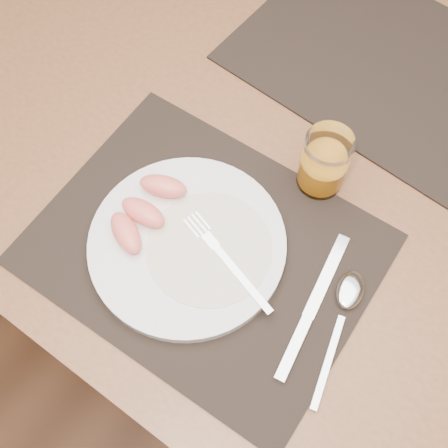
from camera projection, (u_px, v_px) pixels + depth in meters
ground at (269, 304)px, 1.52m from camera, size 5.00×5.00×0.00m
table at (299, 178)px, 0.92m from camera, size 1.40×0.90×0.75m
placemat_near at (204, 249)px, 0.77m from camera, size 0.46×0.36×0.00m
placemat_far at (380, 60)px, 0.92m from camera, size 0.47×0.38×0.00m
plate at (187, 244)px, 0.77m from camera, size 0.27×0.27×0.02m
plate_dressing at (209, 248)px, 0.75m from camera, size 0.17×0.17×0.00m
fork at (221, 254)px, 0.75m from camera, size 0.17×0.07×0.00m
knife at (308, 317)px, 0.73m from camera, size 0.05×0.22×0.01m
spoon at (347, 300)px, 0.73m from camera, size 0.07×0.19×0.01m
juice_glass at (324, 164)px, 0.78m from camera, size 0.07×0.07×0.10m
grapefruit_wedges at (144, 210)px, 0.76m from camera, size 0.08×0.14×0.03m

